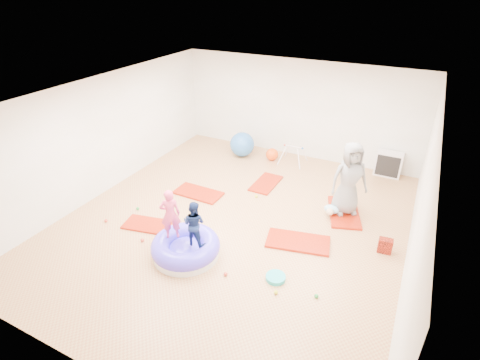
% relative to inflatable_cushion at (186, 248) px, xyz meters
% --- Properties ---
extents(room, '(7.01, 8.01, 2.81)m').
position_rel_inflatable_cushion_xyz_m(room, '(0.32, 1.39, 1.24)').
color(room, '#AB6943').
rests_on(room, ground).
extents(gym_mat_front_left, '(1.15, 0.74, 0.04)m').
position_rel_inflatable_cushion_xyz_m(gym_mat_front_left, '(-1.26, 0.43, -0.14)').
color(gym_mat_front_left, '#B42B11').
rests_on(gym_mat_front_left, ground).
extents(gym_mat_mid_left, '(1.19, 0.61, 0.05)m').
position_rel_inflatable_cushion_xyz_m(gym_mat_mid_left, '(-1.02, 2.06, -0.14)').
color(gym_mat_mid_left, '#B42B11').
rests_on(gym_mat_mid_left, ground).
extents(gym_mat_center_back, '(0.55, 1.08, 0.04)m').
position_rel_inflatable_cushion_xyz_m(gym_mat_center_back, '(0.28, 3.27, -0.14)').
color(gym_mat_center_back, '#B42B11').
rests_on(gym_mat_center_back, ground).
extents(gym_mat_right, '(1.37, 0.89, 0.05)m').
position_rel_inflatable_cushion_xyz_m(gym_mat_right, '(1.82, 1.31, -0.14)').
color(gym_mat_right, '#B42B11').
rests_on(gym_mat_right, ground).
extents(gym_mat_rear_right, '(1.02, 1.42, 0.05)m').
position_rel_inflatable_cushion_xyz_m(gym_mat_rear_right, '(2.41, 2.81, -0.14)').
color(gym_mat_rear_right, '#B42B11').
rests_on(gym_mat_rear_right, ground).
extents(inflatable_cushion, '(1.33, 1.33, 0.42)m').
position_rel_inflatable_cushion_xyz_m(inflatable_cushion, '(0.00, 0.00, 0.00)').
color(inflatable_cushion, silver).
rests_on(inflatable_cushion, ground).
extents(child_pink, '(0.45, 0.42, 1.03)m').
position_rel_inflatable_cushion_xyz_m(child_pink, '(-0.29, -0.00, 0.74)').
color(child_pink, '#F44472').
rests_on(child_pink, inflatable_cushion).
extents(child_navy, '(0.45, 0.36, 0.90)m').
position_rel_inflatable_cushion_xyz_m(child_navy, '(0.22, 0.02, 0.67)').
color(child_navy, '#112051').
rests_on(child_navy, inflatable_cushion).
extents(adult_caregiver, '(0.98, 0.89, 1.67)m').
position_rel_inflatable_cushion_xyz_m(adult_caregiver, '(2.41, 2.82, 0.73)').
color(adult_caregiver, slate).
rests_on(adult_caregiver, gym_mat_rear_right).
extents(infant, '(0.34, 0.35, 0.20)m').
position_rel_inflatable_cushion_xyz_m(infant, '(2.16, 2.58, -0.01)').
color(infant, '#96CBE3').
rests_on(infant, gym_mat_rear_right).
extents(ball_pit_balls, '(4.84, 2.79, 0.07)m').
position_rel_inflatable_cushion_xyz_m(ball_pit_balls, '(0.10, 0.44, -0.13)').
color(ball_pit_balls, '#278B35').
rests_on(ball_pit_balls, ground).
extents(exercise_ball_blue, '(0.72, 0.72, 0.72)m').
position_rel_inflatable_cushion_xyz_m(exercise_ball_blue, '(-1.05, 4.57, 0.20)').
color(exercise_ball_blue, '#2963AF').
rests_on(exercise_ball_blue, ground).
extents(exercise_ball_orange, '(0.36, 0.36, 0.36)m').
position_rel_inflatable_cushion_xyz_m(exercise_ball_orange, '(-0.13, 4.68, 0.02)').
color(exercise_ball_orange, '#EA490F').
rests_on(exercise_ball_orange, ground).
extents(infant_play_gym, '(0.71, 0.67, 0.54)m').
position_rel_inflatable_cushion_xyz_m(infant_play_gym, '(0.48, 4.73, 0.20)').
color(infant_play_gym, silver).
rests_on(infant_play_gym, ground).
extents(cube_shelf, '(0.68, 0.33, 0.68)m').
position_rel_inflatable_cushion_xyz_m(cube_shelf, '(3.01, 5.18, 0.18)').
color(cube_shelf, silver).
rests_on(cube_shelf, ground).
extents(balance_disc, '(0.35, 0.35, 0.08)m').
position_rel_inflatable_cushion_xyz_m(balance_disc, '(1.80, 0.14, -0.12)').
color(balance_disc, '#1EAAAF').
rests_on(balance_disc, ground).
extents(backpack, '(0.28, 0.18, 0.30)m').
position_rel_inflatable_cushion_xyz_m(backpack, '(3.42, 1.80, -0.01)').
color(backpack, red).
rests_on(backpack, ground).
extents(yellow_toy, '(0.20, 0.20, 0.03)m').
position_rel_inflatable_cushion_xyz_m(yellow_toy, '(-0.35, 0.00, -0.15)').
color(yellow_toy, yellow).
rests_on(yellow_toy, ground).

